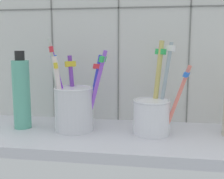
% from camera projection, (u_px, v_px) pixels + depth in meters
% --- Properties ---
extents(counter_slab, '(0.64, 0.22, 0.02)m').
position_uv_depth(counter_slab, '(111.00, 138.00, 0.58)').
color(counter_slab, silver).
rests_on(counter_slab, ground).
extents(tile_wall_back, '(0.64, 0.02, 0.45)m').
position_uv_depth(tile_wall_back, '(119.00, 33.00, 0.67)').
color(tile_wall_back, silver).
rests_on(tile_wall_back, ground).
extents(toothbrush_cup_left, '(0.13, 0.09, 0.19)m').
position_uv_depth(toothbrush_cup_left, '(74.00, 106.00, 0.60)').
color(toothbrush_cup_left, silver).
rests_on(toothbrush_cup_left, counter_slab).
extents(toothbrush_cup_right, '(0.11, 0.09, 0.19)m').
position_uv_depth(toothbrush_cup_right, '(153.00, 113.00, 0.58)').
color(toothbrush_cup_right, white).
rests_on(toothbrush_cup_right, counter_slab).
extents(soap_bottle, '(0.04, 0.04, 0.17)m').
position_uv_depth(soap_bottle, '(21.00, 93.00, 0.61)').
color(soap_bottle, '#60BB9F').
rests_on(soap_bottle, counter_slab).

